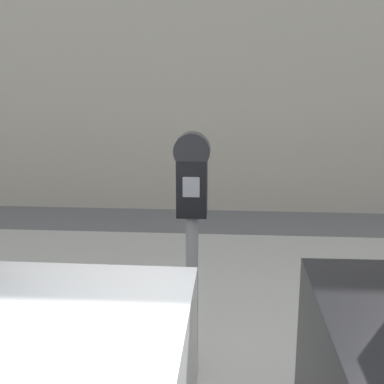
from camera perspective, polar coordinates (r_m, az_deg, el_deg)
sidewalk at (r=4.40m, az=6.55°, el=-11.36°), size 24.00×2.80×0.14m
parking_meter at (r=2.96m, az=-0.00°, el=-2.53°), size 0.20×0.13×1.44m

